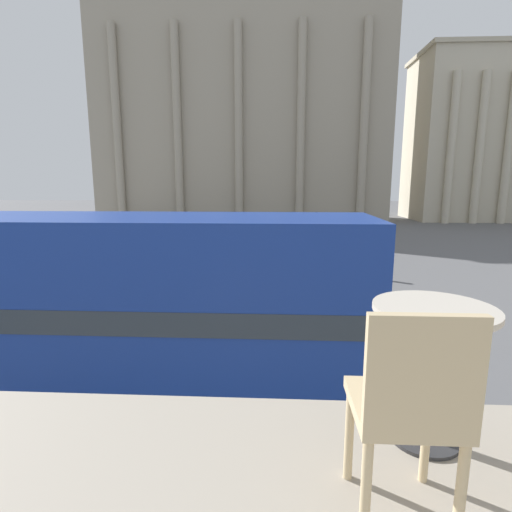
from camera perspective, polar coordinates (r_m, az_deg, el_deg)
name	(u,v)px	position (r m, az deg, el deg)	size (l,w,h in m)	color
double_decker_bus	(91,310)	(8.93, -22.50, -7.08)	(11.38, 2.69, 4.32)	black
cafe_dining_table	(432,343)	(2.25, 23.80, -11.36)	(0.60, 0.60, 0.73)	#2D2D30
cafe_chair_0	(410,405)	(1.70, 21.09, -19.22)	(0.40, 0.40, 0.91)	#D1B789
plaza_building_left	(243,115)	(52.66, -1.85, 19.50)	(34.86, 12.58, 26.13)	#A39984
plaza_building_right	(512,138)	(62.09, 32.75, 13.98)	(24.88, 11.33, 20.68)	beige
traffic_light_near	(149,267)	(12.53, -15.05, -1.58)	(0.42, 0.24, 3.69)	black
traffic_light_mid	(316,243)	(16.96, 8.50, 1.83)	(0.42, 0.24, 3.70)	black
traffic_light_far	(317,232)	(22.32, 8.75, 3.34)	(0.42, 0.24, 3.32)	black
pedestrian_black	(122,245)	(26.39, -18.64, 1.54)	(0.32, 0.32, 1.82)	#282B33
pedestrian_white	(190,233)	(31.10, -9.40, 3.25)	(0.32, 0.32, 1.80)	#282B33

